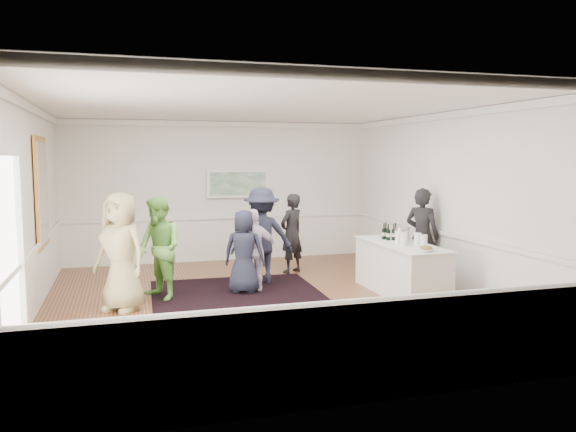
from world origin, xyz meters
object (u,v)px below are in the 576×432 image
object	(u,v)px
serving_table	(401,268)
nut_bowl	(426,249)
guest_tan	(121,252)
guest_lilac	(254,250)
guest_navy	(244,251)
guest_dark_b	(292,233)
bartender	(422,236)
guest_green	(159,248)
guest_dark_a	(262,236)
ice_bucket	(402,235)

from	to	relation	value
serving_table	nut_bowl	distance (m)	0.98
guest_tan	guest_lilac	size ratio (longest dim) A/B	1.26
guest_navy	guest_dark_b	bearing A→B (deg)	-107.49
bartender	guest_green	world-z (taller)	bartender
guest_tan	guest_navy	bearing A→B (deg)	57.08
guest_tan	guest_navy	size ratio (longest dim) A/B	1.26
guest_tan	guest_dark_a	bearing A→B (deg)	66.36
guest_dark_b	serving_table	bearing A→B (deg)	87.86
guest_tan	guest_dark_a	distance (m)	2.81
guest_lilac	guest_navy	bearing A→B (deg)	29.84
guest_lilac	guest_navy	xyz separation A→B (m)	(-0.20, -0.08, 0.00)
guest_tan	guest_navy	xyz separation A→B (m)	(2.07, 0.60, -0.19)
bartender	guest_dark_a	size ratio (longest dim) A/B	1.00
nut_bowl	serving_table	bearing A→B (deg)	88.38
guest_dark_a	guest_navy	bearing A→B (deg)	55.44
guest_dark_a	ice_bucket	bearing A→B (deg)	152.93
serving_table	guest_dark_a	bearing A→B (deg)	145.57
guest_navy	guest_tan	bearing A→B (deg)	40.69
guest_tan	ice_bucket	world-z (taller)	guest_tan
guest_green	ice_bucket	size ratio (longest dim) A/B	6.66
bartender	guest_dark_b	world-z (taller)	bartender
serving_table	guest_tan	world-z (taller)	guest_tan
bartender	nut_bowl	distance (m)	1.64
bartender	guest_dark_a	distance (m)	3.01
nut_bowl	guest_tan	bearing A→B (deg)	166.42
guest_lilac	ice_bucket	world-z (taller)	guest_lilac
guest_tan	guest_green	xyz separation A→B (m)	(0.61, 0.55, -0.06)
guest_green	guest_dark_a	size ratio (longest dim) A/B	0.95
bartender	guest_dark_a	xyz separation A→B (m)	(-2.88, 0.88, 0.00)
guest_tan	ice_bucket	distance (m)	4.78
guest_green	bartender	bearing A→B (deg)	58.71
serving_table	guest_dark_a	size ratio (longest dim) A/B	1.21
guest_lilac	guest_dark_a	distance (m)	0.62
guest_dark_b	nut_bowl	xyz separation A→B (m)	(1.27, -3.16, 0.11)
guest_lilac	guest_navy	size ratio (longest dim) A/B	1.00
guest_green	guest_lilac	distance (m)	1.67
bartender	guest_dark_b	bearing A→B (deg)	16.09
bartender	nut_bowl	xyz separation A→B (m)	(-0.76, -1.45, 0.02)
guest_navy	serving_table	bearing A→B (deg)	-173.60
guest_navy	ice_bucket	world-z (taller)	guest_navy
guest_dark_a	guest_dark_b	world-z (taller)	guest_dark_a
guest_dark_a	guest_dark_b	xyz separation A→B (m)	(0.84, 0.84, -0.09)
ice_bucket	guest_dark_b	bearing A→B (deg)	123.13
guest_dark_b	bartender	bearing A→B (deg)	108.40
guest_lilac	nut_bowl	world-z (taller)	guest_lilac
guest_dark_a	ice_bucket	xyz separation A→B (m)	(2.24, -1.30, 0.10)
guest_green	guest_dark_b	bearing A→B (deg)	89.68
guest_dark_b	nut_bowl	distance (m)	3.41
guest_lilac	guest_navy	world-z (taller)	guest_navy
serving_table	nut_bowl	size ratio (longest dim) A/B	8.84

